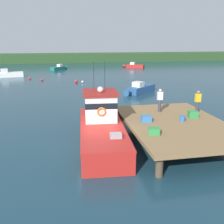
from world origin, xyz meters
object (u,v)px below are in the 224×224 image
Objects in this scene: crate_single_by_cleat at (146,119)px; deckhand_further_back at (160,100)px; crate_single_far at (193,114)px; deckhand_by_the_boat at (198,102)px; mooring_buoy_spare_mooring at (30,78)px; moored_boat_far_right at (59,68)px; moored_boat_near_channel at (134,66)px; mooring_buoy_inshore at (82,82)px; crate_stack_near_edge at (154,131)px; moored_boat_far_left at (7,74)px; bait_bucket at (183,118)px; mooring_buoy_channel_marker at (42,80)px; main_fishing_boat at (101,125)px; mooring_buoy_outer at (76,81)px; moored_boat_mid_harbor at (140,89)px.

deckhand_further_back is (1.64, 2.06, 0.66)m from crate_single_by_cleat.
crate_single_far is 3.28m from crate_single_by_cleat.
crate_single_by_cleat is 0.37× the size of deckhand_by_the_boat.
moored_boat_far_right is at bearing 71.31° from mooring_buoy_spare_mooring.
mooring_buoy_inshore is at bearing -124.26° from moored_boat_near_channel.
crate_stack_near_edge is 44.08m from moored_boat_far_right.
bait_bucket is at bearing -62.61° from moored_boat_far_left.
bait_bucket is at bearing -66.39° from mooring_buoy_spare_mooring.
moored_boat_near_channel is 25.19m from mooring_buoy_channel_marker.
bait_bucket is 28.59m from mooring_buoy_channel_marker.
moored_boat_far_right is (-9.69, 40.54, -1.66)m from deckhand_by_the_boat.
bait_bucket is 2.23m from deckhand_by_the_boat.
deckhand_further_back is at bearing 20.10° from main_fishing_boat.
deckhand_further_back is 26.20m from mooring_buoy_channel_marker.
main_fishing_boat reaches higher than mooring_buoy_channel_marker.
moored_boat_far_right is at bearing 97.88° from crate_single_by_cleat.
main_fishing_boat is 3.64m from crate_stack_near_edge.
main_fishing_boat is 23.12m from mooring_buoy_outer.
crate_stack_near_edge is at bearing -143.58° from bait_bucket.
moored_boat_mid_harbor is at bearing 89.77° from deckhand_by_the_boat.
deckhand_further_back reaches higher than crate_single_far.
crate_single_by_cleat is at bearing -72.66° from mooring_buoy_channel_marker.
main_fishing_boat is 6.05m from crate_single_far.
crate_single_far is 0.13× the size of moored_boat_near_channel.
mooring_buoy_inshore is (-3.84, 21.05, -1.89)m from deckhand_further_back.
moored_boat_far_right is at bearing 109.87° from moored_boat_mid_harbor.
crate_stack_near_edge is 1.80× the size of mooring_buoy_inshore.
moored_boat_near_channel is at bearing 75.79° from crate_stack_near_edge.
moored_boat_near_channel is (8.78, 42.84, -0.94)m from bait_bucket.
main_fishing_boat reaches higher than moored_boat_mid_harbor.
deckhand_further_back is 40.21m from moored_boat_far_right.
moored_boat_near_channel is (7.77, 42.27, -1.00)m from crate_single_far.
moored_boat_far_right is 11.31× the size of mooring_buoy_spare_mooring.
mooring_buoy_outer is at bearing 90.77° from main_fishing_boat.
moored_boat_near_channel reaches higher than mooring_buoy_channel_marker.
mooring_buoy_outer reaches higher than mooring_buoy_spare_mooring.
moored_boat_mid_harbor is (1.73, 14.88, -0.90)m from bait_bucket.
moored_boat_far_left is (-16.60, 32.04, -0.88)m from bait_bucket.
bait_bucket is 0.95× the size of mooring_buoy_spare_mooring.
mooring_buoy_outer is (-7.01, 22.55, -1.84)m from deckhand_by_the_boat.
deckhand_by_the_boat is (3.94, 1.00, 0.66)m from crate_single_by_cleat.
moored_boat_mid_harbor is at bearing 64.45° from main_fishing_boat.
moored_boat_near_channel is (16.79, 0.99, 0.03)m from moored_boat_far_right.
crate_single_by_cleat is at bearing -65.69° from moored_boat_far_left.
moored_boat_far_left reaches higher than moored_boat_near_channel.
moored_boat_far_right is at bearing 48.81° from moored_boat_far_left.
crate_single_by_cleat is at bearing 172.32° from bait_bucket.
deckhand_by_the_boat and deckhand_further_back have the same top height.
crate_single_by_cleat reaches higher than crate_stack_near_edge.
main_fishing_boat is 28.84m from mooring_buoy_spare_mooring.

